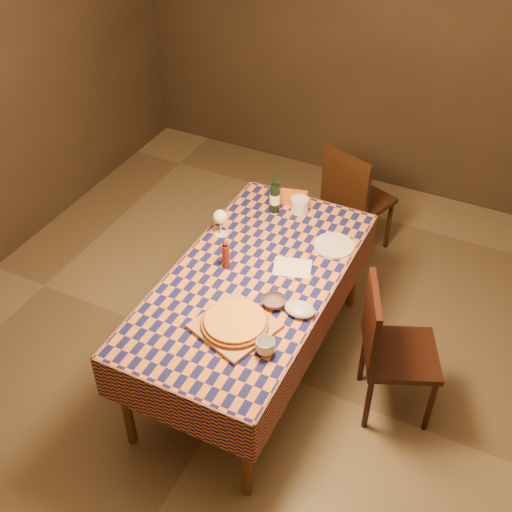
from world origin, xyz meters
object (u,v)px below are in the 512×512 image
object	(u,v)px
dining_table	(252,288)
pizza	(235,322)
wine_bottle	(275,198)
cutting_board	(235,326)
bowl	(274,302)
white_plate	(334,246)
chair_right	(388,345)
chair_far	(353,197)

from	to	relation	value
dining_table	pizza	world-z (taller)	pizza
wine_bottle	cutting_board	bearing A→B (deg)	-76.20
pizza	bowl	distance (m)	0.28
white_plate	chair_right	bearing A→B (deg)	-39.18
chair_far	pizza	bearing A→B (deg)	-91.73
bowl	chair_right	distance (m)	0.72
dining_table	wine_bottle	size ratio (longest dim) A/B	6.52
bowl	pizza	bearing A→B (deg)	-113.95
cutting_board	bowl	world-z (taller)	bowl
chair_right	wine_bottle	bearing A→B (deg)	149.19
white_plate	chair_right	xyz separation A→B (m)	(0.51, -0.41, -0.25)
dining_table	wine_bottle	distance (m)	0.71
wine_bottle	white_plate	distance (m)	0.53
white_plate	dining_table	bearing A→B (deg)	-123.68
chair_far	bowl	bearing A→B (deg)	-87.89
bowl	wine_bottle	bearing A→B (deg)	114.63
bowl	chair_far	xyz separation A→B (m)	(-0.06, 1.56, -0.27)
cutting_board	bowl	size ratio (longest dim) A/B	2.77
pizza	chair_far	world-z (taller)	chair_far
chair_right	dining_table	bearing A→B (deg)	-175.06
bowl	white_plate	world-z (taller)	bowl
dining_table	wine_bottle	world-z (taller)	wine_bottle
wine_bottle	white_plate	world-z (taller)	wine_bottle
dining_table	white_plate	size ratio (longest dim) A/B	7.34
bowl	white_plate	distance (m)	0.65
chair_far	wine_bottle	bearing A→B (deg)	-113.21
chair_far	dining_table	bearing A→B (deg)	-96.10
dining_table	cutting_board	bearing A→B (deg)	-76.49
wine_bottle	chair_right	distance (m)	1.22
bowl	chair_far	world-z (taller)	chair_far
bowl	wine_bottle	distance (m)	0.90
cutting_board	chair_right	distance (m)	0.91
cutting_board	wine_bottle	size ratio (longest dim) A/B	1.33
bowl	chair_right	world-z (taller)	chair_right
wine_bottle	bowl	bearing A→B (deg)	-65.37
bowl	chair_right	size ratio (longest dim) A/B	0.15
dining_table	pizza	bearing A→B (deg)	-76.49
dining_table	chair_right	bearing A→B (deg)	4.94
pizza	dining_table	bearing A→B (deg)	103.51
wine_bottle	chair_right	size ratio (longest dim) A/B	0.30
cutting_board	wine_bottle	bearing A→B (deg)	103.80
cutting_board	bowl	bearing A→B (deg)	66.05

